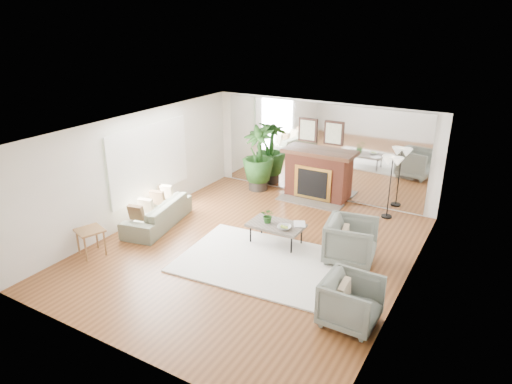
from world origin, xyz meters
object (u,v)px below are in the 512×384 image
Objects in this scene: fireplace at (316,175)px; armchair_back at (351,241)px; side_table at (90,234)px; potted_ficus at (258,156)px; sofa at (158,213)px; armchair_front at (351,302)px; coffee_table at (276,226)px; floor_lamp at (392,166)px.

fireplace is 2.18× the size of armchair_back.
side_table is 4.98m from potted_ficus.
fireplace is at bearing 131.36° from sofa.
fireplace is 5.18m from armchair_front.
potted_ficus reaches higher than coffee_table.
floor_lamp is (4.40, 3.05, 0.98)m from sofa.
armchair_front is at bearing -169.82° from armchair_back.
fireplace is 3.34× the size of side_table.
armchair_front is (4.98, -1.23, 0.10)m from sofa.
armchair_back is 1.54× the size of side_table.
potted_ficus is at bearing 126.50° from coffee_table.
floor_lamp is at bearing 112.81° from sofa.
sofa is 3.23× the size of side_table.
side_table is at bearing -102.04° from potted_ficus.
side_table is at bearing -133.96° from floor_lamp.
armchair_back is at bearing 86.33° from sofa.
floor_lamp is at bearing -1.22° from potted_ficus.
side_table is 0.41× the size of floor_lamp.
armchair_back reaches higher than armchair_front.
fireplace is at bearing 173.12° from floor_lamp.
armchair_front reaches higher than coffee_table.
armchair_back is 1.10× the size of armchair_front.
armchair_back is 0.63× the size of floor_lamp.
floor_lamp is at bearing -6.88° from fireplace.
sofa reaches higher than coffee_table.
floor_lamp is (4.60, 4.77, 0.81)m from side_table.
sofa is 1.33× the size of floor_lamp.
floor_lamp is at bearing -10.76° from armchair_back.
sofa is at bearing -145.27° from floor_lamp.
floor_lamp is at bearing 56.99° from coffee_table.
potted_ficus reaches higher than floor_lamp.
side_table is at bearing -18.56° from sofa.
fireplace is 3.26m from armchair_back.
sofa is 1.11× the size of potted_ficus.
armchair_back is at bearing 27.40° from side_table.
coffee_table is at bearing -83.62° from fireplace.
potted_ficus is (-3.50, 2.50, 0.52)m from armchair_back.
coffee_table is (0.31, -2.76, -0.24)m from fireplace.
sofa is at bearing -126.72° from fireplace.
armchair_back is 5.10m from side_table.
armchair_front is at bearing -46.39° from potted_ficus.
armchair_back reaches higher than coffee_table.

